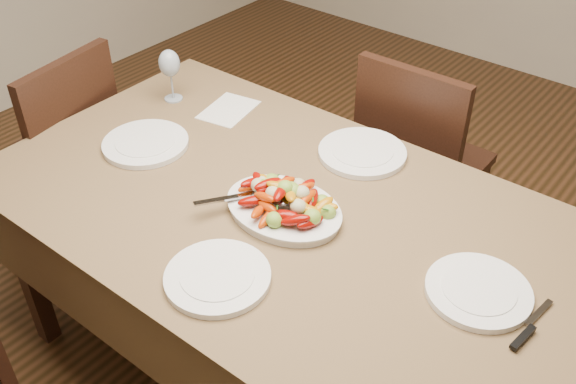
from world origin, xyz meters
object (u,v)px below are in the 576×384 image
(serving_platter, at_px, (284,211))
(plate_right, at_px, (478,291))
(chair_left, at_px, (51,161))
(chair_far, at_px, (424,162))
(plate_near, at_px, (218,277))
(dining_table, at_px, (288,301))
(plate_left, at_px, (146,144))
(plate_far, at_px, (362,153))
(wine_glass, at_px, (171,74))

(serving_platter, height_order, plate_right, serving_platter)
(chair_left, bearing_deg, chair_far, 119.45)
(plate_near, bearing_deg, dining_table, 97.11)
(chair_far, distance_m, chair_left, 1.47)
(serving_platter, relative_size, plate_near, 1.27)
(plate_left, relative_size, plate_right, 1.08)
(chair_far, relative_size, plate_far, 3.37)
(wine_glass, bearing_deg, plate_left, -59.48)
(plate_far, distance_m, plate_near, 0.70)
(plate_left, bearing_deg, plate_right, 3.67)
(plate_near, distance_m, wine_glass, 0.96)
(plate_right, height_order, wine_glass, wine_glass)
(plate_left, height_order, plate_far, same)
(plate_far, height_order, wine_glass, wine_glass)
(chair_far, relative_size, plate_near, 3.53)
(serving_platter, height_order, plate_far, serving_platter)
(chair_far, bearing_deg, plate_right, 123.88)
(plate_left, bearing_deg, plate_far, 34.70)
(chair_left, distance_m, plate_near, 1.24)
(serving_platter, xyz_separation_m, plate_left, (-0.57, -0.01, -0.00))
(dining_table, xyz_separation_m, plate_far, (0.01, 0.36, 0.39))
(chair_far, bearing_deg, plate_far, 89.02)
(plate_right, xyz_separation_m, plate_near, (-0.53, -0.37, 0.00))
(chair_far, height_order, plate_far, chair_far)
(chair_left, height_order, plate_right, chair_left)
(plate_right, relative_size, plate_near, 0.96)
(plate_far, bearing_deg, plate_right, -30.40)
(chair_left, bearing_deg, plate_left, 85.11)
(chair_far, bearing_deg, wine_glass, 38.37)
(wine_glass, bearing_deg, serving_platter, -19.42)
(dining_table, bearing_deg, chair_left, -175.95)
(dining_table, distance_m, plate_right, 0.69)
(serving_platter, relative_size, plate_right, 1.32)
(dining_table, distance_m, chair_left, 1.14)
(plate_near, bearing_deg, chair_left, 168.00)
(dining_table, height_order, wine_glass, wine_glass)
(serving_platter, distance_m, plate_far, 0.39)
(plate_near, xyz_separation_m, wine_glass, (-0.77, 0.57, 0.09))
(plate_left, xyz_separation_m, plate_right, (1.14, 0.07, 0.00))
(dining_table, relative_size, plate_far, 6.53)
(plate_near, bearing_deg, chair_far, 91.48)
(plate_far, bearing_deg, plate_near, -87.49)
(dining_table, bearing_deg, plate_near, -82.89)
(chair_far, xyz_separation_m, plate_right, (0.56, -0.80, 0.29))
(plate_right, bearing_deg, chair_left, -176.10)
(serving_platter, xyz_separation_m, plate_right, (0.57, 0.06, -0.00))
(plate_left, relative_size, plate_near, 1.04)
(serving_platter, bearing_deg, chair_far, 89.52)
(chair_far, relative_size, wine_glass, 4.64)
(serving_platter, height_order, plate_near, serving_platter)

